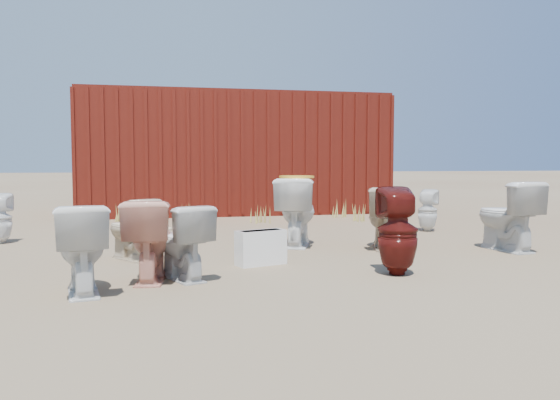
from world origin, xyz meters
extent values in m
plane|color=brown|center=(0.00, 0.00, 0.00)|extent=(100.00, 100.00, 0.00)
cube|color=#4C100C|center=(0.00, 5.20, 1.20)|extent=(6.00, 2.40, 2.40)
imported|color=white|center=(-2.09, -1.72, 0.36)|extent=(0.51, 0.75, 0.71)
imported|color=#F3A68C|center=(-1.58, -1.35, 0.36)|extent=(0.47, 0.74, 0.71)
imported|color=silver|center=(-1.30, -1.36, 0.33)|extent=(0.60, 0.74, 0.66)
imported|color=#53120E|center=(0.64, -1.57, 0.40)|extent=(0.42, 0.42, 0.81)
imported|color=silver|center=(2.46, -0.55, 0.41)|extent=(0.55, 0.85, 0.81)
imported|color=white|center=(-3.49, 1.29, 0.32)|extent=(0.29, 0.30, 0.64)
imported|color=beige|center=(-1.79, -0.25, 0.33)|extent=(0.67, 0.73, 0.65)
imported|color=#C3AC8E|center=(1.12, -0.10, 0.37)|extent=(0.61, 0.82, 0.74)
imported|color=white|center=(0.15, 0.31, 0.42)|extent=(0.73, 0.94, 0.84)
imported|color=white|center=(2.40, 1.27, 0.31)|extent=(0.40, 0.40, 0.63)
ellipsoid|color=gold|center=(0.15, 0.31, 0.85)|extent=(0.43, 0.53, 0.02)
cube|color=white|center=(-0.50, -0.83, 0.17)|extent=(0.54, 0.35, 0.35)
ellipsoid|color=tan|center=(-1.04, 3.50, 0.01)|extent=(0.53, 0.59, 0.02)
ellipsoid|color=beige|center=(-1.54, 2.32, 0.01)|extent=(0.57, 0.59, 0.02)
cone|color=#AC9D45|center=(-2.30, 3.22, 0.15)|extent=(0.36, 0.36, 0.30)
cone|color=#AC9D45|center=(0.13, 2.89, 0.14)|extent=(0.32, 0.32, 0.28)
cone|color=#AC9D45|center=(1.91, 2.77, 0.15)|extent=(0.36, 0.36, 0.30)
cone|color=#AC9D45|center=(-1.02, 3.50, 0.15)|extent=(0.30, 0.30, 0.29)
cone|color=#AC9D45|center=(1.72, 3.50, 0.16)|extent=(0.34, 0.34, 0.32)
cone|color=#AC9D45|center=(3.00, 0.55, 0.14)|extent=(0.28, 0.28, 0.27)
camera|label=1|loc=(-1.45, -6.19, 1.04)|focal=35.00mm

